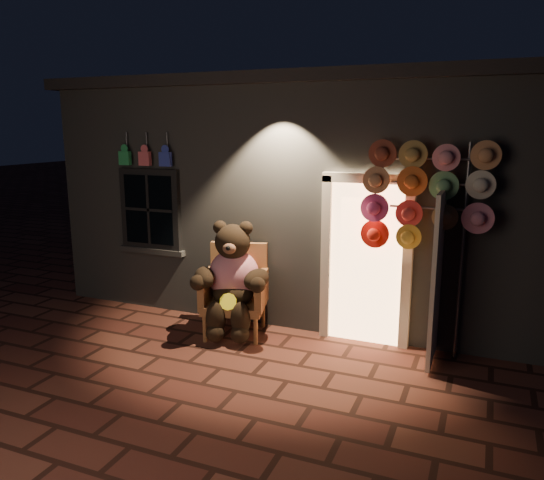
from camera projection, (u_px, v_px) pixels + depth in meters
The scene contains 5 objects.
ground at pixel (220, 368), 6.16m from camera, with size 60.00×60.00×0.00m, color brown.
shop_building at pixel (324, 185), 9.40m from camera, with size 7.30×5.95×3.51m.
wicker_armchair at pixel (236, 290), 7.15m from camera, with size 0.97×0.92×1.20m.
teddy_bear at pixel (232, 279), 6.96m from camera, with size 1.06×0.95×1.51m.
hat_rack at pixel (424, 194), 6.13m from camera, with size 1.47×0.22×2.60m.
Camera 1 is at (2.74, -5.04, 2.75)m, focal length 35.00 mm.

